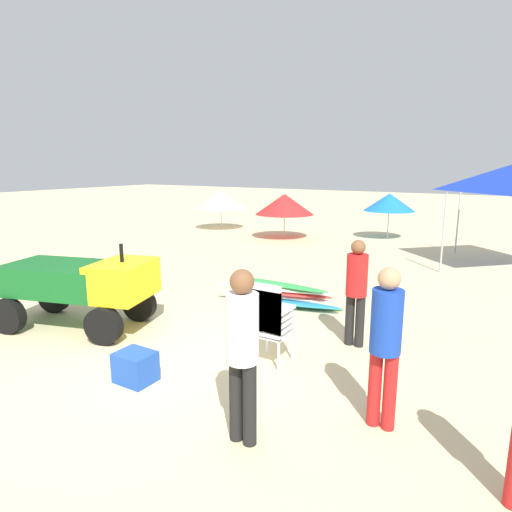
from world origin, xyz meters
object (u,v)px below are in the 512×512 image
(stacked_plastic_chairs, at_px, (269,317))
(beach_umbrella_far, at_px, (285,204))
(lifeguard_near_right, at_px, (356,286))
(lifeguard_near_center, at_px, (385,337))
(surfboard_pile, at_px, (281,295))
(beach_umbrella_mid, at_px, (389,202))
(utility_cart, at_px, (81,283))
(lifeguard_near_left, at_px, (242,345))
(cooler_box, at_px, (135,367))
(beach_umbrella_left, at_px, (221,200))

(stacked_plastic_chairs, xyz_separation_m, beach_umbrella_far, (-4.77, 9.61, 0.59))
(lifeguard_near_right, distance_m, beach_umbrella_far, 10.04)
(lifeguard_near_center, bearing_deg, stacked_plastic_chairs, 158.92)
(surfboard_pile, distance_m, beach_umbrella_mid, 9.26)
(stacked_plastic_chairs, bearing_deg, utility_cart, -173.42)
(surfboard_pile, relative_size, lifeguard_near_center, 1.45)
(beach_umbrella_far, bearing_deg, lifeguard_near_left, -64.40)
(utility_cart, xyz_separation_m, beach_umbrella_far, (-1.33, 10.01, 0.51))
(stacked_plastic_chairs, relative_size, lifeguard_near_center, 0.68)
(lifeguard_near_center, distance_m, lifeguard_near_right, 2.16)
(lifeguard_near_left, height_order, lifeguard_near_right, lifeguard_near_left)
(surfboard_pile, xyz_separation_m, beach_umbrella_mid, (-0.32, 9.19, 1.13))
(beach_umbrella_mid, relative_size, cooler_box, 3.90)
(stacked_plastic_chairs, bearing_deg, lifeguard_near_right, 57.76)
(utility_cart, bearing_deg, cooler_box, -22.73)
(cooler_box, bearing_deg, stacked_plastic_chairs, 46.73)
(beach_umbrella_mid, relative_size, beach_umbrella_far, 0.85)
(lifeguard_near_left, xyz_separation_m, lifeguard_near_center, (1.12, 0.98, -0.03))
(stacked_plastic_chairs, distance_m, lifeguard_near_center, 1.90)
(utility_cart, bearing_deg, surfboard_pile, 49.21)
(stacked_plastic_chairs, xyz_separation_m, beach_umbrella_left, (-8.24, 10.38, 0.57))
(utility_cart, relative_size, beach_umbrella_mid, 1.49)
(lifeguard_near_left, bearing_deg, surfboard_pile, 112.90)
(lifeguard_near_left, relative_size, lifeguard_near_center, 1.02)
(beach_umbrella_mid, height_order, beach_umbrella_far, beach_umbrella_mid)
(beach_umbrella_far, bearing_deg, utility_cart, -82.42)
(surfboard_pile, distance_m, lifeguard_near_right, 2.27)
(cooler_box, bearing_deg, beach_umbrella_mid, 90.66)
(lifeguard_near_right, height_order, beach_umbrella_left, lifeguard_near_right)
(lifeguard_near_center, xyz_separation_m, beach_umbrella_far, (-6.52, 10.29, 0.28))
(lifeguard_near_right, height_order, beach_umbrella_mid, beach_umbrella_mid)
(beach_umbrella_left, bearing_deg, cooler_box, -59.09)
(lifeguard_near_left, distance_m, cooler_box, 2.08)
(stacked_plastic_chairs, xyz_separation_m, lifeguard_near_left, (0.63, -1.65, 0.34))
(beach_umbrella_left, height_order, beach_umbrella_mid, beach_umbrella_mid)
(beach_umbrella_mid, bearing_deg, beach_umbrella_left, -170.34)
(lifeguard_near_right, bearing_deg, beach_umbrella_mid, 102.01)
(stacked_plastic_chairs, height_order, beach_umbrella_mid, beach_umbrella_mid)
(beach_umbrella_far, xyz_separation_m, cooler_box, (3.53, -10.93, -1.09))
(utility_cart, distance_m, lifeguard_near_center, 5.20)
(surfboard_pile, relative_size, cooler_box, 5.31)
(lifeguard_near_center, xyz_separation_m, beach_umbrella_left, (-9.99, 11.05, 0.25))
(stacked_plastic_chairs, xyz_separation_m, surfboard_pile, (-1.06, 2.35, -0.46))
(beach_umbrella_left, relative_size, beach_umbrella_far, 0.99)
(utility_cart, bearing_deg, lifeguard_near_center, -3.07)
(lifeguard_near_left, relative_size, beach_umbrella_left, 0.83)
(surfboard_pile, height_order, beach_umbrella_far, beach_umbrella_far)
(stacked_plastic_chairs, distance_m, surfboard_pile, 2.62)
(lifeguard_near_left, xyz_separation_m, beach_umbrella_far, (-5.40, 11.27, 0.25))
(beach_umbrella_mid, bearing_deg, utility_cart, -99.74)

